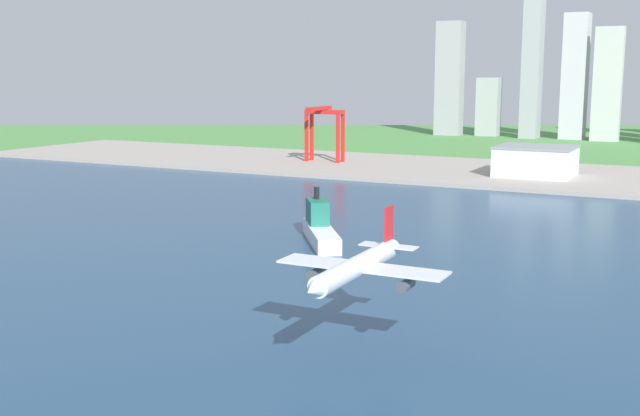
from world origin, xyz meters
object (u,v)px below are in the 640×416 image
(airplane_landing, at_px, (357,267))
(ferry_boat, at_px, (320,227))
(warehouse_main, at_px, (536,161))
(port_crane_red, at_px, (324,122))

(airplane_landing, height_order, ferry_boat, airplane_landing)
(warehouse_main, bearing_deg, airplane_landing, -84.73)
(warehouse_main, bearing_deg, port_crane_red, 176.18)
(airplane_landing, relative_size, port_crane_red, 1.15)
(ferry_boat, distance_m, warehouse_main, 224.20)
(ferry_boat, bearing_deg, warehouse_main, 80.84)
(ferry_boat, xyz_separation_m, warehouse_main, (35.69, 221.26, 6.08))
(ferry_boat, bearing_deg, port_crane_red, 116.64)
(port_crane_red, relative_size, warehouse_main, 0.86)
(ferry_boat, relative_size, warehouse_main, 0.92)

